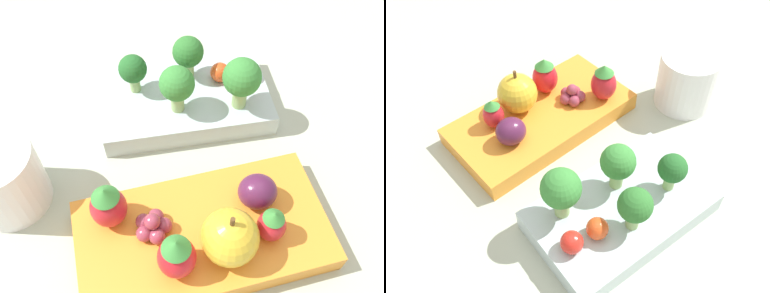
% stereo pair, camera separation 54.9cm
% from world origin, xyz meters
% --- Properties ---
extents(ground_plane, '(4.00, 4.00, 0.00)m').
position_xyz_m(ground_plane, '(0.00, 0.00, 0.00)').
color(ground_plane, '#ADB7A3').
extents(bento_box_savoury, '(0.19, 0.13, 0.03)m').
position_xyz_m(bento_box_savoury, '(-0.00, 0.08, 0.01)').
color(bento_box_savoury, silver).
rests_on(bento_box_savoury, ground_plane).
extents(bento_box_fruit, '(0.24, 0.15, 0.02)m').
position_xyz_m(bento_box_fruit, '(-0.00, -0.08, 0.01)').
color(bento_box_fruit, orange).
rests_on(bento_box_fruit, ground_plane).
extents(broccoli_floret_0, '(0.04, 0.04, 0.06)m').
position_xyz_m(broccoli_floret_0, '(0.06, 0.06, 0.07)').
color(broccoli_floret_0, '#93B770').
rests_on(broccoli_floret_0, bento_box_savoury).
extents(broccoli_floret_1, '(0.03, 0.03, 0.05)m').
position_xyz_m(broccoli_floret_1, '(-0.05, 0.09, 0.06)').
color(broccoli_floret_1, '#93B770').
rests_on(broccoli_floret_1, bento_box_savoury).
extents(broccoli_floret_2, '(0.04, 0.04, 0.06)m').
position_xyz_m(broccoli_floret_2, '(-0.01, 0.06, 0.06)').
color(broccoli_floret_2, '#93B770').
rests_on(broccoli_floret_2, bento_box_savoury).
extents(broccoli_floret_3, '(0.03, 0.03, 0.05)m').
position_xyz_m(broccoli_floret_3, '(0.01, 0.11, 0.06)').
color(broccoli_floret_3, '#93B770').
rests_on(broccoli_floret_3, bento_box_savoury).
extents(cherry_tomato_0, '(0.02, 0.02, 0.02)m').
position_xyz_m(cherry_tomato_0, '(0.04, 0.10, 0.04)').
color(cherry_tomato_0, '#DB4C1E').
rests_on(cherry_tomato_0, bento_box_savoury).
extents(cherry_tomato_1, '(0.02, 0.02, 0.02)m').
position_xyz_m(cherry_tomato_1, '(0.07, 0.10, 0.04)').
color(cherry_tomato_1, red).
rests_on(cherry_tomato_1, bento_box_savoury).
extents(apple, '(0.05, 0.05, 0.06)m').
position_xyz_m(apple, '(0.02, -0.10, 0.05)').
color(apple, gold).
rests_on(apple, bento_box_fruit).
extents(strawberry_0, '(0.03, 0.03, 0.05)m').
position_xyz_m(strawberry_0, '(-0.03, -0.12, 0.05)').
color(strawberry_0, red).
rests_on(strawberry_0, bento_box_fruit).
extents(strawberry_1, '(0.03, 0.03, 0.04)m').
position_xyz_m(strawberry_1, '(0.06, -0.09, 0.04)').
color(strawberry_1, red).
rests_on(strawberry_1, bento_box_fruit).
extents(strawberry_2, '(0.03, 0.03, 0.05)m').
position_xyz_m(strawberry_2, '(-0.08, -0.06, 0.05)').
color(strawberry_2, red).
rests_on(strawberry_2, bento_box_fruit).
extents(plum, '(0.04, 0.03, 0.03)m').
position_xyz_m(plum, '(0.05, -0.06, 0.04)').
color(plum, '#511E42').
rests_on(plum, bento_box_fruit).
extents(grape_cluster, '(0.03, 0.03, 0.02)m').
position_xyz_m(grape_cluster, '(-0.04, -0.08, 0.03)').
color(grape_cluster, '#93384C').
rests_on(grape_cluster, bento_box_fruit).
extents(drinking_cup, '(0.08, 0.08, 0.07)m').
position_xyz_m(drinking_cup, '(-0.18, -0.02, 0.04)').
color(drinking_cup, white).
rests_on(drinking_cup, ground_plane).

